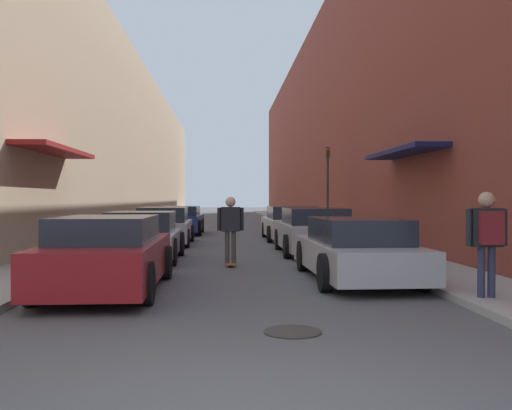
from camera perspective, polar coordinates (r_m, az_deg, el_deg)
The scene contains 16 objects.
ground at distance 30.42m, azimuth -2.70°, elevation -2.39°, with size 145.23×145.23×0.00m, color #515154.
curb_strip_left at distance 37.23m, azimuth -9.32°, elevation -1.74°, with size 1.80×66.02×0.12m.
curb_strip_right at distance 37.28m, azimuth 3.77°, elevation -1.73°, with size 1.80×66.02×0.12m.
building_row_left at distance 37.76m, azimuth -13.73°, elevation 5.65°, with size 4.90×66.02×9.83m.
building_row_right at distance 37.97m, azimuth 8.17°, elevation 7.51°, with size 4.90×66.02×12.30m.
parked_car_left_0 at distance 10.27m, azimuth -14.55°, elevation -4.82°, with size 1.89×4.56×1.31m.
parked_car_left_1 at distance 15.07m, azimuth -11.30°, elevation -3.17°, with size 1.96×3.97×1.28m.
parked_car_left_2 at distance 20.23m, azimuth -9.19°, elevation -2.15°, with size 1.94×4.36×1.31m.
parked_car_left_3 at distance 25.98m, azimuth -7.59°, elevation -1.52°, with size 2.02×4.39×1.27m.
parked_car_right_0 at distance 11.46m, azimuth 9.95°, elevation -4.44°, with size 1.90×4.68×1.23m.
parked_car_right_1 at distance 16.76m, azimuth 5.80°, elevation -2.66°, with size 2.02×4.23×1.34m.
parked_car_right_2 at distance 22.31m, azimuth 3.49°, elevation -1.87°, with size 2.05×4.67×1.31m.
skateboarder at distance 13.62m, azimuth -2.57°, elevation -1.87°, with size 0.63×0.78×1.66m.
manhole_cover at distance 7.05m, azimuth 3.68°, elevation -12.53°, with size 0.70×0.70×0.02m.
traffic_light at distance 24.12m, azimuth 7.17°, elevation 2.44°, with size 0.16×0.22×3.65m.
pedestrian at distance 9.27m, azimuth 22.14°, elevation -2.47°, with size 0.64×0.35×1.60m.
Camera 1 is at (-0.20, -3.97, 1.62)m, focal length 40.00 mm.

